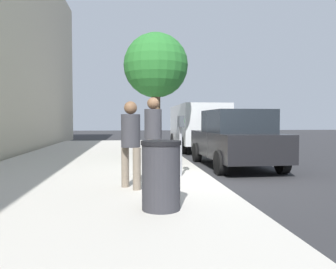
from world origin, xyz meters
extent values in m
plane|color=#2B2B2D|center=(0.00, 0.00, 0.00)|extent=(80.00, 80.00, 0.00)
cube|color=#B7B2A8|center=(0.00, 3.00, 0.07)|extent=(28.00, 6.00, 0.15)
cylinder|color=gray|center=(-0.16, 0.70, 0.72)|extent=(0.07, 0.07, 1.15)
cube|color=#383D42|center=(-0.26, 0.70, 1.43)|extent=(0.16, 0.11, 0.26)
cube|color=#383D42|center=(-0.06, 0.70, 1.43)|extent=(0.16, 0.11, 0.26)
cube|color=#268C33|center=(-0.26, 0.64, 1.45)|extent=(0.10, 0.01, 0.10)
cube|color=#268C33|center=(-0.06, 0.64, 1.45)|extent=(0.10, 0.01, 0.10)
cylinder|color=#726656|center=(0.03, 1.29, 0.59)|extent=(0.15, 0.15, 0.87)
cylinder|color=#726656|center=(-0.35, 1.40, 0.59)|extent=(0.15, 0.15, 0.87)
cylinder|color=#333338|center=(-0.16, 1.34, 1.37)|extent=(0.40, 0.40, 0.69)
sphere|color=brown|center=(-0.16, 1.34, 1.85)|extent=(0.27, 0.27, 0.27)
cylinder|color=#726656|center=(-1.29, 1.97, 0.55)|extent=(0.15, 0.15, 0.79)
cylinder|color=#726656|center=(-1.58, 1.75, 0.55)|extent=(0.15, 0.15, 0.79)
cylinder|color=#333338|center=(-1.43, 1.86, 1.26)|extent=(0.36, 0.36, 0.63)
sphere|color=brown|center=(-1.43, 1.86, 1.70)|extent=(0.25, 0.25, 0.25)
cube|color=black|center=(2.21, -1.35, 0.71)|extent=(4.44, 1.93, 0.76)
cube|color=black|center=(2.01, -1.35, 1.43)|extent=(2.23, 1.74, 0.68)
cylinder|color=black|center=(3.62, -0.45, 0.33)|extent=(0.66, 0.23, 0.66)
cylinder|color=black|center=(3.66, -2.19, 0.33)|extent=(0.66, 0.23, 0.66)
cylinder|color=black|center=(0.77, -0.51, 0.33)|extent=(0.66, 0.23, 0.66)
cylinder|color=black|center=(0.80, -2.25, 0.33)|extent=(0.66, 0.23, 0.66)
cube|color=silver|center=(8.04, -1.35, 1.28)|extent=(5.21, 2.02, 1.80)
cylinder|color=black|center=(9.73, -0.39, 0.38)|extent=(0.76, 0.22, 0.76)
cylinder|color=black|center=(9.74, -2.29, 0.38)|extent=(0.76, 0.22, 0.76)
cylinder|color=black|center=(6.35, -0.41, 0.38)|extent=(0.76, 0.22, 0.76)
cylinder|color=black|center=(6.36, -2.31, 0.38)|extent=(0.76, 0.22, 0.76)
cylinder|color=brown|center=(4.26, 0.94, 1.45)|extent=(0.32, 0.32, 2.59)
sphere|color=#276E2B|center=(4.26, 0.94, 3.44)|extent=(2.32, 2.32, 2.32)
cylinder|color=black|center=(8.08, 0.83, 1.95)|extent=(0.12, 0.12, 3.60)
cube|color=black|center=(8.08, 0.63, 3.30)|extent=(0.24, 0.20, 0.76)
sphere|color=red|center=(8.08, 0.52, 3.54)|extent=(0.14, 0.14, 0.14)
sphere|color=orange|center=(8.08, 0.52, 3.30)|extent=(0.14, 0.14, 0.14)
sphere|color=green|center=(8.08, 0.52, 3.06)|extent=(0.14, 0.14, 0.14)
cylinder|color=#2D2D33|center=(-3.01, 1.42, 0.62)|extent=(0.56, 0.56, 0.95)
cylinder|color=black|center=(-3.01, 1.42, 1.13)|extent=(0.59, 0.59, 0.06)
camera|label=1|loc=(-7.81, 1.86, 1.46)|focal=35.55mm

